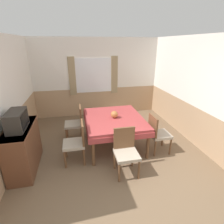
% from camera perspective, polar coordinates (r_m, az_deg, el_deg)
% --- Properties ---
extents(ground_plane, '(16.00, 16.00, 0.00)m').
position_cam_1_polar(ground_plane, '(3.20, 6.44, -27.39)').
color(ground_plane, brown).
extents(wall_back, '(4.59, 0.09, 2.60)m').
position_cam_1_polar(wall_back, '(6.07, -4.90, 11.00)').
color(wall_back, white).
rests_on(wall_back, ground_plane).
extents(wall_left, '(0.05, 4.33, 2.60)m').
position_cam_1_polar(wall_left, '(4.32, -30.13, 3.73)').
color(wall_left, white).
rests_on(wall_left, ground_plane).
extents(wall_right, '(0.05, 4.33, 2.60)m').
position_cam_1_polar(wall_right, '(4.99, 23.57, 6.94)').
color(wall_right, white).
rests_on(wall_right, ground_plane).
extents(dining_table, '(1.39, 1.61, 0.74)m').
position_cam_1_polar(dining_table, '(4.24, 0.70, -3.10)').
color(dining_table, '#9E3838').
rests_on(dining_table, ground_plane).
extents(chair_left_near, '(0.44, 0.44, 0.91)m').
position_cam_1_polar(chair_left_near, '(3.78, -11.40, -9.29)').
color(chair_left_near, brown).
rests_on(chair_left_near, ground_plane).
extents(chair_left_far, '(0.44, 0.44, 0.91)m').
position_cam_1_polar(chair_left_far, '(4.66, -11.69, -3.18)').
color(chair_left_far, brown).
rests_on(chair_left_far, ground_plane).
extents(chair_head_near, '(0.44, 0.44, 0.91)m').
position_cam_1_polar(chair_head_near, '(3.44, 4.51, -12.28)').
color(chair_head_near, brown).
rests_on(chair_head_near, ground_plane).
extents(chair_right_near, '(0.44, 0.44, 0.91)m').
position_cam_1_polar(chair_right_near, '(4.17, 14.61, -6.49)').
color(chair_right_near, brown).
rests_on(chair_right_near, ground_plane).
extents(sideboard, '(0.46, 1.15, 0.92)m').
position_cam_1_polar(sideboard, '(3.95, -26.97, -10.46)').
color(sideboard, brown).
rests_on(sideboard, ground_plane).
extents(tv, '(0.29, 0.56, 0.35)m').
position_cam_1_polar(tv, '(3.62, -28.68, -2.41)').
color(tv, '#2D2823').
rests_on(tv, sideboard).
extents(vase, '(0.17, 0.17, 0.17)m').
position_cam_1_polar(vase, '(4.15, 0.78, -0.81)').
color(vase, '#B26B38').
rests_on(vase, dining_table).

